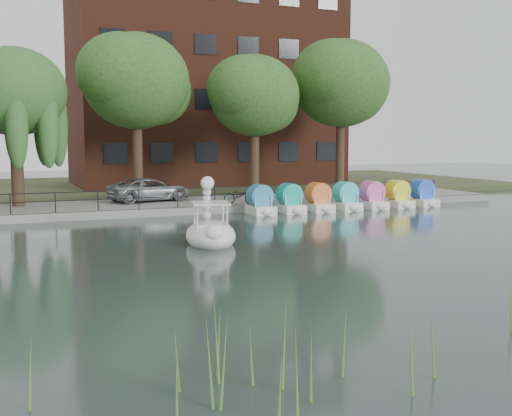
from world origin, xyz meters
TOP-DOWN VIEW (x-y plane):
  - ground_plane at (0.00, 0.00)m, footprint 120.00×120.00m
  - promenade at (0.00, 16.00)m, footprint 40.00×6.00m
  - kerb at (0.00, 13.05)m, footprint 40.00×0.25m
  - land_strip at (0.00, 30.00)m, footprint 60.00×22.00m
  - railing at (0.00, 13.25)m, footprint 32.00×0.05m
  - apartment_building at (7.00, 29.97)m, footprint 20.00×10.07m
  - willow_mid at (-7.50, 17.00)m, footprint 5.32×5.32m
  - broadleaf_center at (-1.00, 18.00)m, footprint 6.00×6.00m
  - broadleaf_right at (6.00, 17.50)m, footprint 5.40×5.40m
  - broadleaf_far at (12.50, 18.50)m, footprint 6.30×6.30m
  - minivan at (-0.61, 16.81)m, footprint 3.57×5.77m
  - bicycle at (3.51, 13.54)m, footprint 1.26×1.81m
  - swan_boat at (-1.27, 4.18)m, footprint 2.42×3.25m
  - pedal_boat_row at (9.16, 12.02)m, footprint 11.35×1.70m

SIDE VIEW (x-z plane):
  - ground_plane at x=0.00m, z-range 0.00..0.00m
  - land_strip at x=0.00m, z-range 0.00..0.36m
  - promenade at x=0.00m, z-range 0.00..0.40m
  - kerb at x=0.00m, z-range 0.00..0.40m
  - swan_boat at x=-1.27m, z-range -0.70..1.79m
  - pedal_boat_row at x=9.16m, z-range -0.09..1.31m
  - bicycle at x=3.51m, z-range 0.40..1.40m
  - railing at x=0.00m, z-range 0.65..1.65m
  - minivan at x=-0.61m, z-range 0.40..1.89m
  - willow_mid at x=-7.50m, z-range 2.17..10.32m
  - broadleaf_right at x=6.00m, z-range 2.22..10.55m
  - broadleaf_center at x=-1.00m, z-range 2.44..11.69m
  - broadleaf_far at x=12.50m, z-range 2.54..12.25m
  - apartment_building at x=7.00m, z-range 0.36..18.36m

